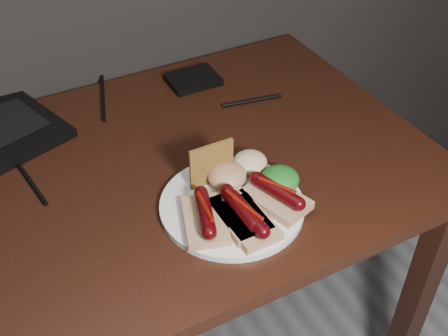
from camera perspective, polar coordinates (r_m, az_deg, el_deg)
desk at (r=1.11m, az=-14.50°, el=-6.14°), size 1.40×0.70×0.75m
hard_drive at (r=1.33m, az=-3.17°, el=8.98°), size 0.12×0.09×0.02m
desk_cables at (r=1.18m, az=-17.36°, el=2.17°), size 0.99×0.41×0.01m
plate at (r=0.99m, az=0.82°, el=-3.82°), size 0.29×0.29×0.01m
bread_sausage_left at (r=0.94m, az=-1.93°, el=-4.99°), size 0.10×0.13×0.04m
bread_sausage_center at (r=0.95m, az=1.62°, el=-4.51°), size 0.07×0.12×0.04m
bread_sausage_right at (r=0.98m, az=5.33°, el=-2.81°), size 0.10×0.13×0.04m
bread_sausage_extra at (r=0.94m, az=2.35°, el=-5.15°), size 0.07×0.12×0.04m
crispbread at (r=1.00m, az=-1.28°, el=0.41°), size 0.08×0.01×0.08m
salad_greens at (r=1.01m, az=5.71°, el=-1.14°), size 0.07×0.07×0.04m
salsa_mound at (r=1.01m, az=0.31°, el=-0.76°), size 0.07×0.07×0.04m
coleslaw_mound at (r=1.04m, az=2.67°, el=0.60°), size 0.06×0.06×0.04m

